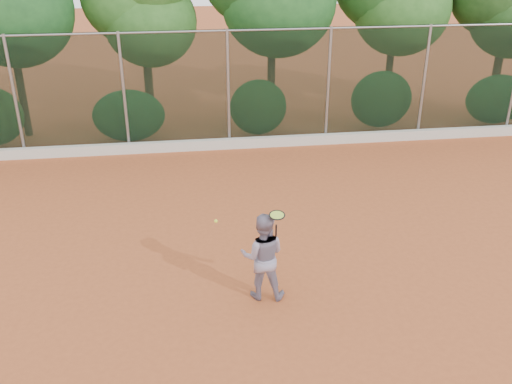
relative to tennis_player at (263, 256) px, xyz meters
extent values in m
plane|color=#A74F27|center=(0.12, 0.78, -0.83)|extent=(80.00, 80.00, 0.00)
cube|color=beige|center=(0.12, 7.60, -0.68)|extent=(24.00, 0.20, 0.30)
imported|color=gray|center=(0.00, 0.00, 0.00)|extent=(0.91, 0.77, 1.66)
cube|color=black|center=(0.12, 7.78, 0.92)|extent=(24.00, 0.01, 3.50)
cylinder|color=gray|center=(0.12, 7.78, 2.62)|extent=(24.00, 0.06, 0.06)
cylinder|color=gray|center=(-5.88, 7.78, 0.92)|extent=(0.09, 0.09, 3.50)
cylinder|color=gray|center=(-2.88, 7.78, 0.92)|extent=(0.09, 0.09, 3.50)
cylinder|color=gray|center=(0.12, 7.78, 0.92)|extent=(0.09, 0.09, 3.50)
cylinder|color=gray|center=(3.12, 7.78, 0.92)|extent=(0.09, 0.09, 3.50)
cylinder|color=gray|center=(6.12, 7.78, 0.92)|extent=(0.09, 0.09, 3.50)
cylinder|color=#412C19|center=(-6.18, 9.68, 0.62)|extent=(0.24, 0.24, 2.90)
ellipsoid|color=#276628|center=(-5.98, 9.58, 3.07)|extent=(3.50, 2.90, 3.40)
cylinder|color=#48331C|center=(-2.28, 10.08, 0.37)|extent=(0.28, 0.28, 2.40)
ellipsoid|color=#295B1F|center=(-2.08, 9.98, 2.57)|extent=(2.90, 2.40, 2.80)
cylinder|color=#432B19|center=(1.72, 9.78, 0.67)|extent=(0.26, 0.26, 3.00)
ellipsoid|color=#2C722B|center=(1.92, 9.68, 3.17)|extent=(3.60, 3.00, 3.50)
cylinder|color=#472E1B|center=(5.82, 9.98, 0.52)|extent=(0.24, 0.24, 2.70)
ellipsoid|color=#295D20|center=(6.02, 9.88, 2.87)|extent=(3.20, 2.70, 3.10)
cylinder|color=#472D1B|center=(9.52, 9.58, 0.42)|extent=(0.28, 0.28, 2.50)
ellipsoid|color=#266627|center=(-2.88, 8.58, 0.02)|extent=(2.20, 1.16, 1.60)
ellipsoid|color=#2A6125|center=(1.12, 8.58, 0.12)|extent=(1.80, 1.04, 1.76)
ellipsoid|color=#276124|center=(5.12, 8.58, 0.22)|extent=(2.00, 1.10, 1.84)
ellipsoid|color=#266527|center=(9.12, 8.58, 0.07)|extent=(2.16, 1.12, 1.64)
cylinder|color=black|center=(0.22, -0.06, 0.52)|extent=(0.04, 0.08, 0.29)
torus|color=black|center=(0.22, -0.12, 0.87)|extent=(0.32, 0.32, 0.07)
cylinder|color=#AFD23D|center=(0.22, -0.12, 0.87)|extent=(0.27, 0.27, 0.04)
sphere|color=#E1F437|center=(-0.79, 0.25, 0.63)|extent=(0.06, 0.06, 0.06)
camera|label=1|loc=(-1.29, -8.54, 5.33)|focal=40.00mm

